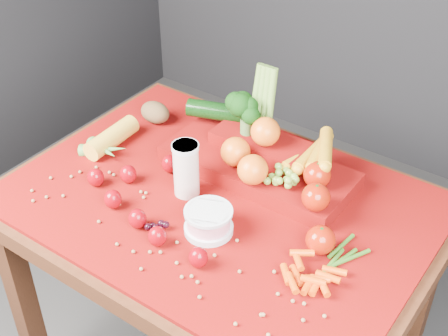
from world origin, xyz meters
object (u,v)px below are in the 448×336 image
Objects in this scene: milk_glass at (186,168)px; produce_mound at (265,156)px; table at (220,230)px; yogurt_bowl at (209,220)px.

milk_glass is 0.22m from produce_mound.
table is 0.19m from yogurt_bowl.
table is at bearing -102.61° from produce_mound.
produce_mound is at bearing 77.39° from table.
table is at bearing 113.63° from yogurt_bowl.
yogurt_bowl is at bearing -32.99° from milk_glass.
milk_glass is 0.17m from yogurt_bowl.
produce_mound reaches higher than yogurt_bowl.
produce_mound reaches higher than table.
milk_glass is at bearing 147.01° from yogurt_bowl.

